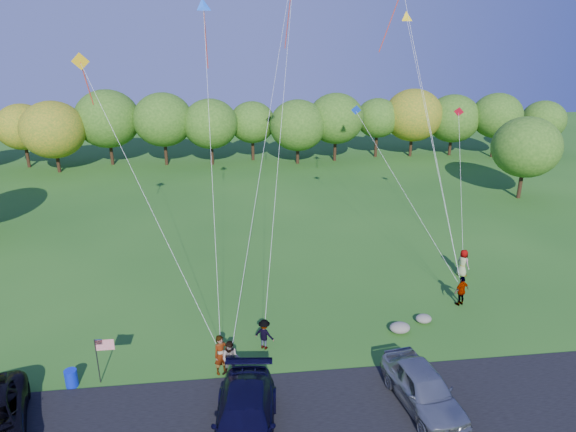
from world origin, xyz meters
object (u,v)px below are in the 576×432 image
at_px(flyer_e, 463,263).
at_px(minivan_navy, 245,421).
at_px(minivan_silver, 423,388).
at_px(flyer_d, 462,291).
at_px(flyer_b, 231,359).
at_px(trash_barrel, 71,378).
at_px(flyer_a, 221,355).
at_px(flyer_c, 264,334).

bearing_deg(flyer_e, minivan_navy, 104.85).
distance_m(minivan_silver, flyer_d, 9.28).
height_order(flyer_b, flyer_e, flyer_e).
bearing_deg(flyer_d, trash_barrel, -9.33).
bearing_deg(flyer_e, trash_barrel, 84.82).
relative_size(flyer_b, flyer_d, 0.99).
xyz_separation_m(flyer_a, trash_barrel, (-6.48, -0.16, -0.55)).
bearing_deg(minivan_silver, flyer_c, 133.14).
relative_size(minivan_silver, trash_barrel, 6.04).
xyz_separation_m(flyer_c, flyer_e, (12.94, 6.31, 0.11)).
height_order(minivan_silver, trash_barrel, minivan_silver).
bearing_deg(flyer_b, flyer_e, 44.55).
bearing_deg(flyer_e, flyer_d, 128.26).
bearing_deg(minivan_navy, flyer_c, 84.99).
bearing_deg(flyer_d, flyer_e, -138.44).
xyz_separation_m(minivan_navy, minivan_silver, (7.30, 1.02, -0.01)).
relative_size(minivan_navy, minivan_silver, 1.19).
bearing_deg(flyer_e, flyer_b, 93.54).
height_order(minivan_silver, flyer_c, minivan_silver).
bearing_deg(flyer_d, flyer_b, -2.28).
relative_size(flyer_a, trash_barrel, 2.38).
bearing_deg(minivan_silver, flyer_a, 150.35).
bearing_deg(flyer_b, minivan_silver, -5.53).
xyz_separation_m(flyer_a, flyer_e, (15.01, 7.99, -0.07)).
bearing_deg(flyer_c, minivan_navy, 110.71).
height_order(flyer_b, flyer_d, flyer_d).
xyz_separation_m(minivan_navy, trash_barrel, (-7.37, 4.04, -0.50)).
bearing_deg(trash_barrel, flyer_b, -0.83).
height_order(flyer_e, trash_barrel, flyer_e).
xyz_separation_m(minivan_silver, flyer_d, (5.15, 7.72, -0.00)).
xyz_separation_m(flyer_a, flyer_d, (13.34, 4.54, -0.07)).
bearing_deg(minivan_silver, minivan_navy, 179.50).
distance_m(flyer_b, trash_barrel, 6.92).
height_order(flyer_a, trash_barrel, flyer_a).
height_order(minivan_silver, flyer_b, flyer_b).
height_order(flyer_b, flyer_c, flyer_b).
xyz_separation_m(flyer_e, trash_barrel, (-21.48, -8.16, -0.48)).
xyz_separation_m(minivan_navy, flyer_a, (-0.89, 4.20, 0.06)).
bearing_deg(flyer_a, flyer_d, -12.64).
xyz_separation_m(flyer_d, trash_barrel, (-19.82, -4.70, -0.48)).
xyz_separation_m(flyer_a, flyer_b, (0.42, -0.26, -0.08)).
relative_size(flyer_a, flyer_d, 1.09).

